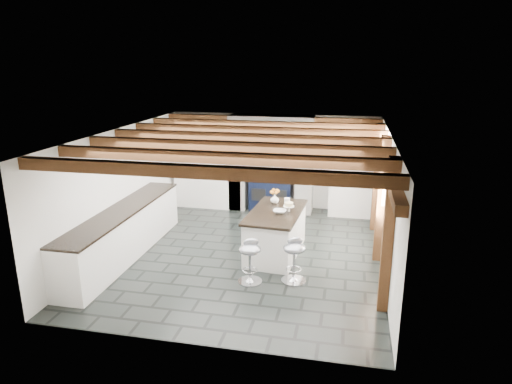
% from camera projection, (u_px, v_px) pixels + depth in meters
% --- Properties ---
extents(ground, '(6.00, 6.00, 0.00)m').
position_uv_depth(ground, '(247.00, 253.00, 8.72)').
color(ground, black).
rests_on(ground, ground).
extents(room_shell, '(6.00, 6.03, 6.00)m').
position_uv_depth(room_shell, '(234.00, 179.00, 9.87)').
color(room_shell, white).
rests_on(room_shell, ground).
extents(range_cooker, '(1.00, 0.63, 0.99)m').
position_uv_depth(range_cooker, '(271.00, 191.00, 11.11)').
color(range_cooker, black).
rests_on(range_cooker, ground).
extents(kitchen_island, '(1.02, 1.79, 1.14)m').
position_uv_depth(kitchen_island, '(276.00, 232.00, 8.55)').
color(kitchen_island, white).
rests_on(kitchen_island, ground).
extents(bar_stool_near, '(0.49, 0.49, 0.76)m').
position_uv_depth(bar_stool_near, '(294.00, 255.00, 7.46)').
color(bar_stool_near, silver).
rests_on(bar_stool_near, ground).
extents(bar_stool_far, '(0.47, 0.47, 0.75)m').
position_uv_depth(bar_stool_far, '(250.00, 256.00, 7.44)').
color(bar_stool_far, silver).
rests_on(bar_stool_far, ground).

